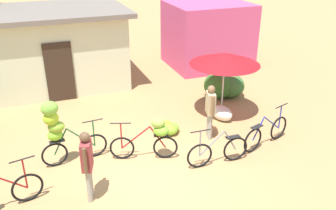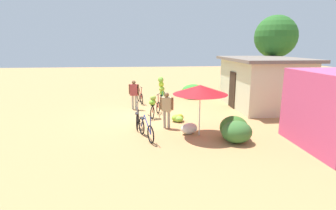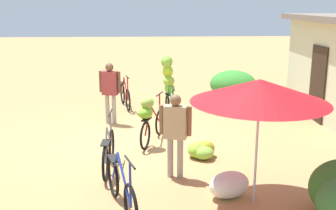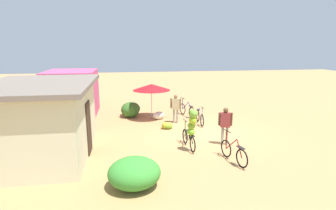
% 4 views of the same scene
% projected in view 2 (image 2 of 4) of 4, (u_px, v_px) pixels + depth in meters
% --- Properties ---
extents(ground_plane, '(60.00, 60.00, 0.00)m').
position_uv_depth(ground_plane, '(146.00, 116.00, 13.14)').
color(ground_plane, '#B1814F').
extents(building_low, '(5.31, 3.91, 2.77)m').
position_uv_depth(building_low, '(262.00, 82.00, 14.92)').
color(building_low, beige).
rests_on(building_low, ground).
extents(tree_behind_building, '(2.79, 2.79, 5.38)m').
position_uv_depth(tree_behind_building, '(276.00, 37.00, 17.58)').
color(tree_behind_building, brown).
rests_on(tree_behind_building, ground).
extents(hedge_bush_front_left, '(1.44, 1.55, 0.90)m').
position_uv_depth(hedge_bush_front_left, '(193.00, 91.00, 17.65)').
color(hedge_bush_front_left, '#388C31').
rests_on(hedge_bush_front_left, ground).
extents(hedge_bush_front_right, '(0.99, 1.05, 0.87)m').
position_uv_depth(hedge_bush_front_right, '(234.00, 128.00, 9.93)').
color(hedge_bush_front_right, '#346725').
rests_on(hedge_bush_front_right, ground).
extents(hedge_bush_mid, '(0.98, 1.10, 0.81)m').
position_uv_depth(hedge_bush_mid, '(237.00, 132.00, 9.53)').
color(hedge_bush_mid, '#3A6D30').
rests_on(hedge_bush_mid, ground).
extents(market_umbrella, '(2.09, 2.09, 1.99)m').
position_uv_depth(market_umbrella, '(200.00, 90.00, 10.01)').
color(market_umbrella, beige).
rests_on(market_umbrella, ground).
extents(bicycle_leftmost, '(1.59, 0.40, 1.03)m').
position_uv_depth(bicycle_leftmost, '(140.00, 97.00, 16.13)').
color(bicycle_leftmost, black).
rests_on(bicycle_leftmost, ground).
extents(bicycle_near_pile, '(1.61, 0.41, 1.71)m').
position_uv_depth(bicycle_near_pile, '(162.00, 90.00, 14.87)').
color(bicycle_near_pile, black).
rests_on(bicycle_near_pile, ground).
extents(bicycle_center_loaded, '(1.61, 0.68, 1.13)m').
position_uv_depth(bicycle_center_loaded, '(154.00, 104.00, 12.83)').
color(bicycle_center_loaded, black).
rests_on(bicycle_center_loaded, ground).
extents(bicycle_by_shop, '(1.60, 0.15, 1.01)m').
position_uv_depth(bicycle_by_shop, '(138.00, 118.00, 11.48)').
color(bicycle_by_shop, black).
rests_on(bicycle_by_shop, ground).
extents(bicycle_rightmost, '(1.67, 0.57, 1.01)m').
position_uv_depth(bicycle_rightmost, '(146.00, 129.00, 9.95)').
color(bicycle_rightmost, black).
rests_on(bicycle_rightmost, ground).
extents(banana_pile_on_ground, '(0.72, 0.70, 0.34)m').
position_uv_depth(banana_pile_on_ground, '(178.00, 118.00, 12.22)').
color(banana_pile_on_ground, '#79AA2B').
rests_on(banana_pile_on_ground, ground).
extents(produce_sack, '(0.66, 0.81, 0.44)m').
position_uv_depth(produce_sack, '(189.00, 129.00, 10.50)').
color(produce_sack, silver).
rests_on(produce_sack, ground).
extents(person_vendor, '(0.30, 0.56, 1.60)m').
position_uv_depth(person_vendor, '(134.00, 92.00, 14.33)').
color(person_vendor, gray).
rests_on(person_vendor, ground).
extents(person_bystander, '(0.30, 0.56, 1.54)m').
position_uv_depth(person_bystander, '(167.00, 107.00, 11.08)').
color(person_bystander, gray).
rests_on(person_bystander, ground).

